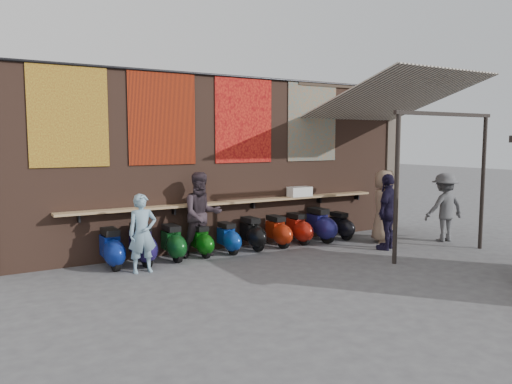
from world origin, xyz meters
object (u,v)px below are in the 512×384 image
scooter_stool_8 (320,225)px  scooter_stool_6 (278,232)px  scooter_stool_3 (201,241)px  scooter_stool_9 (341,226)px  shopper_grey (444,207)px  shopper_tan (384,206)px  diner_right (202,215)px  shelf_box (300,192)px  diner_left (142,233)px  scooter_stool_0 (112,249)px  scooter_stool_2 (173,243)px  scooter_stool_4 (228,238)px  scooter_stool_5 (252,234)px  scooter_stool_1 (142,245)px  scooter_stool_7 (298,229)px  shopper_navy (388,212)px

scooter_stool_8 → scooter_stool_6: bearing=178.9°
scooter_stool_3 → scooter_stool_9: (3.88, -0.07, 0.00)m
shopper_grey → shopper_tan: size_ratio=0.95×
scooter_stool_3 → diner_right: 0.58m
shelf_box → diner_left: diner_left is taller
scooter_stool_0 → scooter_stool_3: (1.95, 0.03, -0.06)m
scooter_stool_2 → scooter_stool_3: bearing=1.7°
scooter_stool_4 → scooter_stool_5: size_ratio=0.92×
scooter_stool_0 → diner_right: size_ratio=0.45×
scooter_stool_0 → scooter_stool_2: bearing=0.6°
scooter_stool_0 → scooter_stool_4: scooter_stool_0 is taller
shelf_box → diner_left: (-4.34, -0.90, -0.49)m
scooter_stool_1 → shopper_tan: shopper_tan is taller
scooter_stool_7 → shopper_navy: size_ratio=0.44×
scooter_stool_1 → diner_right: diner_right is taller
scooter_stool_5 → shopper_grey: shopper_grey is taller
scooter_stool_4 → shopper_tan: (3.88, -0.89, 0.56)m
scooter_stool_3 → diner_right: bearing=-72.2°
scooter_stool_6 → scooter_stool_8: size_ratio=0.88×
scooter_stool_5 → scooter_stool_6: bearing=-4.1°
scooter_stool_4 → scooter_stool_6: (1.32, -0.01, 0.03)m
shelf_box → scooter_stool_7: size_ratio=0.77×
scooter_stool_7 → diner_right: (-2.60, -0.04, 0.55)m
scooter_stool_3 → scooter_stool_6: scooter_stool_6 is taller
scooter_stool_2 → scooter_stool_4: scooter_stool_2 is taller
diner_left → diner_right: (1.52, 0.60, 0.16)m
scooter_stool_2 → diner_left: (-0.85, -0.61, 0.38)m
scooter_stool_7 → diner_left: (-4.12, -0.64, 0.39)m
scooter_stool_3 → scooter_stool_2: bearing=-178.3°
scooter_stool_2 → shopper_navy: shopper_navy is taller
diner_left → diner_right: bearing=23.6°
scooter_stool_2 → diner_right: 0.87m
scooter_stool_4 → diner_right: bearing=179.4°
scooter_stool_1 → scooter_stool_7: scooter_stool_1 is taller
scooter_stool_6 → scooter_stool_5: bearing=175.9°
scooter_stool_0 → scooter_stool_6: (3.91, -0.01, -0.03)m
scooter_stool_9 → scooter_stool_7: bearing=176.3°
scooter_stool_6 → shopper_navy: shopper_navy is taller
shelf_box → scooter_stool_5: size_ratio=0.76×
scooter_stool_1 → scooter_stool_0: bearing=178.5°
scooter_stool_7 → shopper_grey: shopper_grey is taller
shelf_box → scooter_stool_2: 3.61m
shelf_box → shopper_tan: shopper_tan is taller
shopper_grey → scooter_stool_0: bearing=-2.0°
diner_right → shopper_navy: size_ratio=1.05×
diner_left → shopper_navy: shopper_navy is taller
scooter_stool_3 → shopper_navy: bearing=-21.3°
shelf_box → diner_right: 2.85m
shelf_box → scooter_stool_8: (0.39, -0.34, -0.83)m
shopper_tan → diner_left: bearing=128.7°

